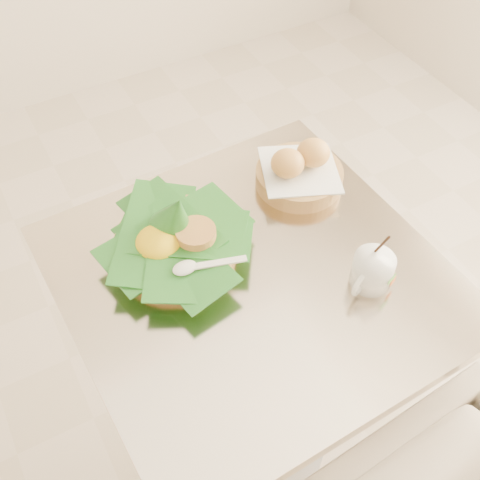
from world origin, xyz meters
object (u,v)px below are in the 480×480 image
bread_basket (300,171)px  coffee_mug (372,271)px  rice_basket (175,237)px  cafe_table (251,335)px

bread_basket → coffee_mug: coffee_mug is taller
bread_basket → rice_basket: bearing=-171.4°
coffee_mug → cafe_table: bearing=146.7°
cafe_table → coffee_mug: coffee_mug is taller
rice_basket → coffee_mug: size_ratio=2.19×
bread_basket → cafe_table: bearing=-140.8°
cafe_table → rice_basket: rice_basket is taller
cafe_table → bread_basket: 0.38m
rice_basket → coffee_mug: (0.29, -0.25, -0.00)m
cafe_table → bread_basket: bread_basket is taller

